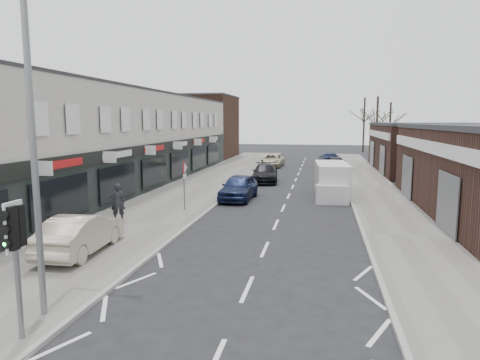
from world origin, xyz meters
The scene contains 21 objects.
ground centered at (0.00, 0.00, 0.00)m, with size 160.00×160.00×0.00m, color black.
pavement_left centered at (-6.75, 22.00, 0.06)m, with size 5.50×64.00×0.12m, color slate.
pavement_right centered at (5.75, 22.00, 0.06)m, with size 3.50×64.00×0.12m, color slate.
shop_terrace_left centered at (-13.50, 19.50, 3.55)m, with size 8.00×41.00×7.10m, color beige.
brick_block_far centered at (-13.50, 45.00, 4.00)m, with size 8.00×10.00×8.00m, color #43281C.
right_unit_far centered at (12.50, 34.00, 2.25)m, with size 10.00×16.00×4.50m, color #3C221B.
tree_far_a centered at (9.00, 48.00, 0.00)m, with size 3.60×3.60×8.00m, color #382D26, non-canonical shape.
tree_far_b centered at (11.50, 54.00, 0.00)m, with size 3.60×3.60×7.50m, color #382D26, non-canonical shape.
tree_far_c centered at (8.50, 60.00, 0.00)m, with size 3.60×3.60×8.50m, color #382D26, non-canonical shape.
traffic_light centered at (-4.40, -2.02, 2.41)m, with size 0.28×0.60×3.10m.
street_lamp centered at (-4.53, -0.80, 4.62)m, with size 2.23×0.22×8.00m.
warning_sign centered at (-5.16, 12.00, 2.20)m, with size 0.12×0.80×2.70m.
white_van centered at (2.75, 18.30, 1.03)m, with size 2.29×5.73×2.18m.
sedan_on_pavement centered at (-6.53, 3.97, 0.84)m, with size 1.53×4.38×1.44m, color #B4A790.
pedestrian centered at (-7.50, 8.83, 1.04)m, with size 0.67×0.44×1.84m, color black.
parked_car_left_a centered at (-3.00, 16.13, 0.78)m, with size 1.85×4.60×1.57m, color #141E40.
parked_car_left_b centered at (-2.39, 24.17, 0.72)m, with size 2.02×4.96×1.44m, color black.
parked_car_left_c centered at (-3.14, 35.80, 0.67)m, with size 2.22×4.81×1.34m, color #B7B292.
parked_car_right_a centered at (2.61, 24.31, 0.64)m, with size 1.35×3.86×1.27m, color white.
parked_car_right_b centered at (3.50, 33.06, 0.75)m, with size 1.76×4.37×1.49m, color black.
parked_car_right_c centered at (2.92, 37.29, 0.76)m, with size 2.12×5.20×1.51m, color #111A38.
Camera 1 is at (2.05, -9.88, 4.93)m, focal length 32.00 mm.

